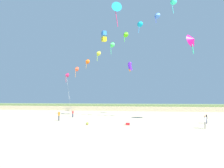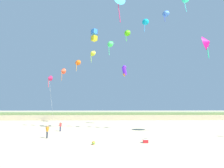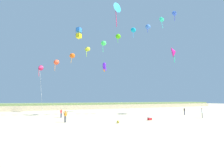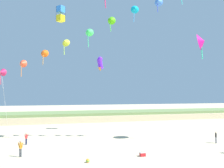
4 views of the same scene
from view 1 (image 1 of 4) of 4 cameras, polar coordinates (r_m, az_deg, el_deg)
The scene contains 13 objects.
ground_plane at distance 19.42m, azimuth -0.26°, elevation -16.00°, with size 240.00×240.00×0.00m, color beige.
dune_ridge at distance 60.49m, azimuth 6.62°, elevation -7.49°, with size 120.00×11.97×2.01m.
person_near_left at distance 37.32m, azimuth -12.68°, elevation -9.20°, with size 0.46×0.38×1.51m.
person_near_right at distance 30.69m, azimuth 28.48°, elevation -9.70°, with size 0.31×0.49×1.49m.
person_mid_center at distance 31.89m, azimuth -16.94°, elevation -9.68°, with size 0.57×0.31×1.68m.
person_far_left at distance 25.21m, azimuth 28.11°, elevation -10.64°, with size 0.51×0.43×1.68m.
kite_banner_string at distance 36.52m, azimuth 1.79°, elevation 14.21°, with size 27.54×12.27×22.57m.
large_kite_low_lead at distance 36.65m, azimuth 1.47°, elevation 23.64°, with size 2.12×1.33×4.71m.
large_kite_mid_trail at distance 47.41m, azimuth -2.60°, elevation 15.28°, with size 1.55×1.55×2.65m.
large_kite_high_solo at distance 43.50m, azimuth 5.90°, elevation 5.70°, with size 1.50×1.40×2.56m.
large_kite_outer_drift at distance 32.35m, azimuth 24.76°, elevation 12.98°, with size 2.38×2.39×3.52m.
beach_cooler at distance 25.79m, azimuth 5.17°, elevation -12.75°, with size 0.58×0.41×0.46m.
beach_ball at distance 26.19m, azimuth -8.07°, elevation -12.67°, with size 0.36×0.36×0.36m.
Camera 1 is at (3.29, -18.77, 3.73)m, focal length 28.00 mm.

